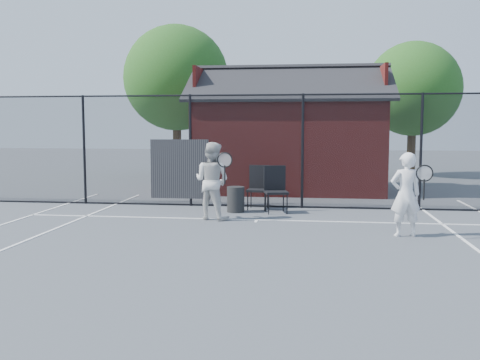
# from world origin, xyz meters

# --- Properties ---
(ground) EXTENTS (80.00, 80.00, 0.00)m
(ground) POSITION_xyz_m (0.00, 0.00, 0.00)
(ground) COLOR #4E5359
(ground) RESTS_ON ground
(court_lines) EXTENTS (11.02, 18.00, 0.01)m
(court_lines) POSITION_xyz_m (0.00, -1.32, 0.01)
(court_lines) COLOR white
(court_lines) RESTS_ON ground
(fence) EXTENTS (22.04, 3.00, 3.00)m
(fence) POSITION_xyz_m (-0.30, 5.00, 1.45)
(fence) COLOR black
(fence) RESTS_ON ground
(clubhouse) EXTENTS (6.50, 4.36, 4.19)m
(clubhouse) POSITION_xyz_m (0.50, 9.00, 1.61)
(clubhouse) COLOR maroon
(clubhouse) RESTS_ON ground
(tree_left) EXTENTS (4.48, 4.48, 6.44)m
(tree_left) POSITION_xyz_m (-4.50, 13.50, 4.19)
(tree_left) COLOR #332214
(tree_left) RESTS_ON ground
(tree_right) EXTENTS (3.97, 3.97, 5.70)m
(tree_right) POSITION_xyz_m (5.50, 14.50, 3.71)
(tree_right) COLOR #332214
(tree_right) RESTS_ON ground
(player_front) EXTENTS (0.77, 0.60, 1.65)m
(player_front) POSITION_xyz_m (3.06, 1.58, 0.83)
(player_front) COLOR white
(player_front) RESTS_ON ground
(player_back) EXTENTS (1.06, 0.94, 1.79)m
(player_back) POSITION_xyz_m (-1.05, 3.02, 0.90)
(player_back) COLOR silver
(player_back) RESTS_ON ground
(chair_left) EXTENTS (0.67, 0.69, 1.14)m
(chair_left) POSITION_xyz_m (0.37, 4.10, 0.57)
(chair_left) COLOR black
(chair_left) RESTS_ON ground
(chair_right) EXTENTS (0.58, 0.60, 1.11)m
(chair_right) POSITION_xyz_m (-0.13, 4.60, 0.56)
(chair_right) COLOR black
(chair_right) RESTS_ON ground
(waste_bin) EXTENTS (0.52, 0.52, 0.64)m
(waste_bin) POSITION_xyz_m (-0.65, 4.10, 0.32)
(waste_bin) COLOR black
(waste_bin) RESTS_ON ground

